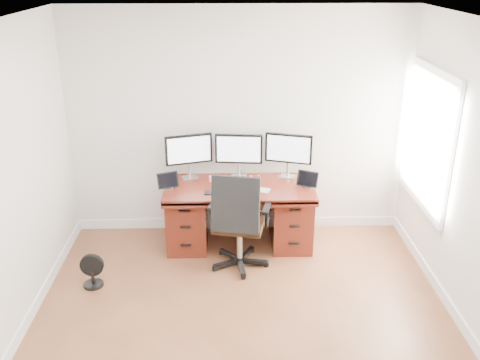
{
  "coord_description": "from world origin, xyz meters",
  "views": [
    {
      "loc": [
        -0.13,
        -3.79,
        3.14
      ],
      "look_at": [
        0.0,
        1.5,
        0.95
      ],
      "focal_mm": 40.0,
      "sensor_mm": 36.0,
      "label": 1
    }
  ],
  "objects_px": {
    "floor_fan": "(92,271)",
    "keyboard": "(238,193)",
    "monitor_center": "(239,151)",
    "office_chair": "(239,237)",
    "desk": "(239,212)"
  },
  "relations": [
    {
      "from": "floor_fan",
      "to": "monitor_center",
      "type": "bearing_deg",
      "value": 37.49
    },
    {
      "from": "desk",
      "to": "monitor_center",
      "type": "xyz_separation_m",
      "value": [
        -0.0,
        0.24,
        0.68
      ]
    },
    {
      "from": "office_chair",
      "to": "floor_fan",
      "type": "xyz_separation_m",
      "value": [
        -1.52,
        -0.33,
        -0.2
      ]
    },
    {
      "from": "desk",
      "to": "monitor_center",
      "type": "relative_size",
      "value": 3.09
    },
    {
      "from": "office_chair",
      "to": "floor_fan",
      "type": "relative_size",
      "value": 3.19
    },
    {
      "from": "monitor_center",
      "to": "keyboard",
      "type": "relative_size",
      "value": 2.14
    },
    {
      "from": "floor_fan",
      "to": "keyboard",
      "type": "xyz_separation_m",
      "value": [
        1.51,
        0.63,
        0.59
      ]
    },
    {
      "from": "office_chair",
      "to": "desk",
      "type": "bearing_deg",
      "value": 99.41
    },
    {
      "from": "floor_fan",
      "to": "keyboard",
      "type": "bearing_deg",
      "value": 24.44
    },
    {
      "from": "desk",
      "to": "monitor_center",
      "type": "height_order",
      "value": "monitor_center"
    },
    {
      "from": "monitor_center",
      "to": "office_chair",
      "type": "bearing_deg",
      "value": -85.91
    },
    {
      "from": "desk",
      "to": "keyboard",
      "type": "relative_size",
      "value": 6.6
    },
    {
      "from": "floor_fan",
      "to": "office_chair",
      "type": "bearing_deg",
      "value": 13.95
    },
    {
      "from": "floor_fan",
      "to": "desk",
      "type": "bearing_deg",
      "value": 31.22
    },
    {
      "from": "office_chair",
      "to": "keyboard",
      "type": "height_order",
      "value": "office_chair"
    }
  ]
}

